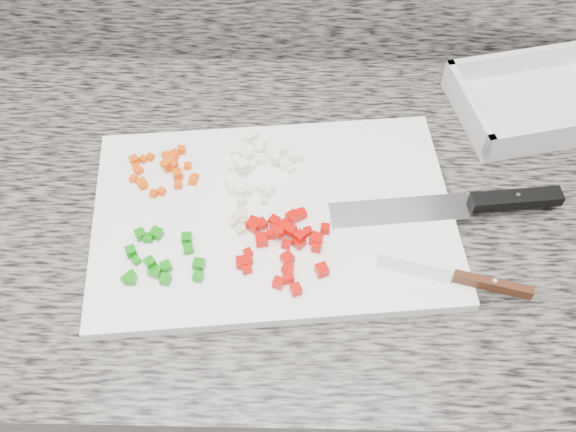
{
  "coord_description": "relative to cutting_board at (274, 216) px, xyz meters",
  "views": [
    {
      "loc": [
        0.09,
        0.89,
        1.61
      ],
      "look_at": [
        0.09,
        1.38,
        0.94
      ],
      "focal_mm": 40.0,
      "sensor_mm": 36.0,
      "label": 1
    }
  ],
  "objects": [
    {
      "name": "chef_knife",
      "position": [
        0.27,
        0.02,
        0.01
      ],
      "size": [
        0.32,
        0.07,
        0.02
      ],
      "rotation": [
        0.0,
        0.0,
        0.11
      ],
      "color": "white",
      "rests_on": "cutting_board"
    },
    {
      "name": "red_pepper_pile",
      "position": [
        0.02,
        -0.05,
        0.02
      ],
      "size": [
        0.12,
        0.13,
        0.02
      ],
      "color": "#C00802",
      "rests_on": "cutting_board"
    },
    {
      "name": "garlic_pile",
      "position": [
        -0.04,
        -0.01,
        0.01
      ],
      "size": [
        0.06,
        0.06,
        0.01
      ],
      "color": "beige",
      "rests_on": "cutting_board"
    },
    {
      "name": "tray",
      "position": [
        0.4,
        0.22,
        0.01
      ],
      "size": [
        0.27,
        0.22,
        0.05
      ],
      "rotation": [
        0.0,
        0.0,
        0.23
      ],
      "color": "silver",
      "rests_on": "countertop"
    },
    {
      "name": "green_pepper_pile",
      "position": [
        -0.14,
        -0.08,
        0.01
      ],
      "size": [
        0.1,
        0.08,
        0.02
      ],
      "color": "#0D7C0B",
      "rests_on": "cutting_board"
    },
    {
      "name": "cutting_board",
      "position": [
        0.0,
        0.0,
        0.0
      ],
      "size": [
        0.51,
        0.37,
        0.02
      ],
      "primitive_type": "cube",
      "rotation": [
        0.0,
        0.0,
        0.1
      ],
      "color": "white",
      "rests_on": "countertop"
    },
    {
      "name": "countertop",
      "position": [
        -0.07,
        0.04,
        -0.03
      ],
      "size": [
        3.96,
        0.64,
        0.04
      ],
      "primitive_type": "cube",
      "color": "#645E58",
      "rests_on": "cabinet"
    },
    {
      "name": "cabinet",
      "position": [
        -0.07,
        0.04,
        -0.48
      ],
      "size": [
        3.92,
        0.62,
        0.86
      ],
      "primitive_type": "cube",
      "color": "silver",
      "rests_on": "ground"
    },
    {
      "name": "paring_knife",
      "position": [
        0.25,
        -0.1,
        0.01
      ],
      "size": [
        0.19,
        0.06,
        0.02
      ],
      "rotation": [
        0.0,
        0.0,
        -0.25
      ],
      "color": "white",
      "rests_on": "cutting_board"
    },
    {
      "name": "carrot_pile",
      "position": [
        -0.16,
        0.07,
        0.01
      ],
      "size": [
        0.1,
        0.09,
        0.02
      ],
      "color": "#E94805",
      "rests_on": "cutting_board"
    },
    {
      "name": "onion_pile",
      "position": [
        -0.03,
        0.08,
        0.02
      ],
      "size": [
        0.11,
        0.12,
        0.02
      ],
      "color": "white",
      "rests_on": "cutting_board"
    }
  ]
}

